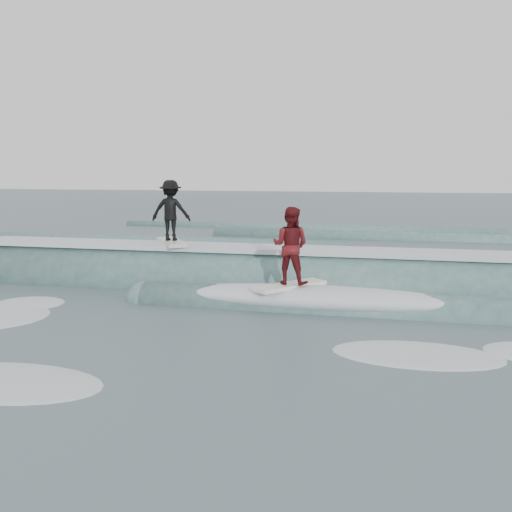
# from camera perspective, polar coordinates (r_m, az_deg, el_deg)

# --- Properties ---
(ground) EXTENTS (160.00, 160.00, 0.00)m
(ground) POSITION_cam_1_polar(r_m,az_deg,el_deg) (11.69, -4.74, -8.36)
(ground) COLOR #3A4B54
(ground) RESTS_ON ground
(breaking_wave) EXTENTS (22.31, 3.94, 2.32)m
(breaking_wave) POSITION_cam_1_polar(r_m,az_deg,el_deg) (16.24, 1.38, -3.36)
(breaking_wave) COLOR #385F5E
(breaking_wave) RESTS_ON ground
(surfer_black) EXTENTS (1.55, 1.98, 1.89)m
(surfer_black) POSITION_cam_1_polar(r_m,az_deg,el_deg) (17.09, -8.51, 4.31)
(surfer_black) COLOR silver
(surfer_black) RESTS_ON ground
(surfer_red) EXTENTS (1.70, 1.89, 2.00)m
(surfer_red) POSITION_cam_1_polar(r_m,az_deg,el_deg) (13.97, 3.45, 0.72)
(surfer_red) COLOR white
(surfer_red) RESTS_ON ground
(whitewater) EXTENTS (14.59, 6.55, 0.10)m
(whitewater) POSITION_cam_1_polar(r_m,az_deg,el_deg) (11.86, -9.93, -8.22)
(whitewater) COLOR silver
(whitewater) RESTS_ON ground
(far_swells) EXTENTS (36.54, 8.65, 0.80)m
(far_swells) POSITION_cam_1_polar(r_m,az_deg,el_deg) (28.82, 4.37, 1.79)
(far_swells) COLOR #385F5E
(far_swells) RESTS_ON ground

